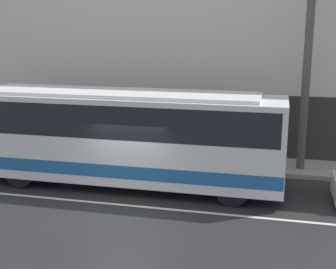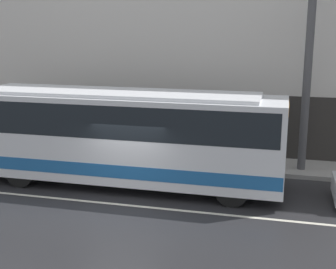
# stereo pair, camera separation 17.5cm
# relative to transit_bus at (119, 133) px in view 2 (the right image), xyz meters

# --- Properties ---
(ground_plane) EXTENTS (60.00, 60.00, 0.00)m
(ground_plane) POSITION_rel_transit_bus_xyz_m (0.77, -1.86, -1.92)
(ground_plane) COLOR #262628
(sidewalk) EXTENTS (60.00, 2.22, 0.17)m
(sidewalk) POSITION_rel_transit_bus_xyz_m (0.77, 3.25, -1.83)
(sidewalk) COLOR #A09E99
(sidewalk) RESTS_ON ground_plane
(building_facade) EXTENTS (60.00, 0.35, 13.07)m
(building_facade) POSITION_rel_transit_bus_xyz_m (0.77, 4.51, 4.41)
(building_facade) COLOR silver
(building_facade) RESTS_ON ground_plane
(lane_stripe) EXTENTS (54.00, 0.14, 0.01)m
(lane_stripe) POSITION_rel_transit_bus_xyz_m (0.77, -1.86, -1.91)
(lane_stripe) COLOR beige
(lane_stripe) RESTS_ON ground_plane
(transit_bus) EXTENTS (11.54, 2.55, 3.40)m
(transit_bus) POSITION_rel_transit_bus_xyz_m (0.00, 0.00, 0.00)
(transit_bus) COLOR silver
(transit_bus) RESTS_ON ground_plane
(utility_pole_near) EXTENTS (0.30, 0.30, 7.71)m
(utility_pole_near) POSITION_rel_transit_bus_xyz_m (6.39, 2.96, 2.11)
(utility_pole_near) COLOR #4C4C4F
(utility_pole_near) RESTS_ON sidewalk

